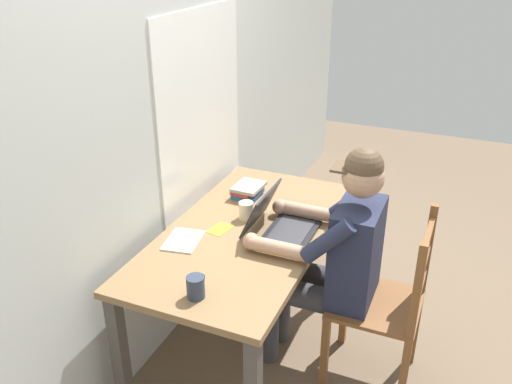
{
  "coord_description": "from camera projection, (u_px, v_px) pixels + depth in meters",
  "views": [
    {
      "loc": [
        -2.17,
        -0.97,
        2.09
      ],
      "look_at": [
        0.01,
        -0.05,
        0.95
      ],
      "focal_mm": 37.86,
      "sensor_mm": 36.0,
      "label": 1
    }
  ],
  "objects": [
    {
      "name": "coffee_mug_white",
      "position": [
        246.0,
        210.0,
        2.82
      ],
      "size": [
        0.11,
        0.08,
        0.09
      ],
      "color": "beige",
      "rests_on": "desk"
    },
    {
      "name": "book_stack_main",
      "position": [
        248.0,
        190.0,
        3.07
      ],
      "size": [
        0.2,
        0.16,
        0.07
      ],
      "color": "#2D5B9E",
      "rests_on": "desk"
    },
    {
      "name": "seated_person",
      "position": [
        334.0,
        253.0,
        2.61
      ],
      "size": [
        0.5,
        0.6,
        1.25
      ],
      "color": "#232842",
      "rests_on": "ground"
    },
    {
      "name": "laptop",
      "position": [
        279.0,
        223.0,
        2.69
      ],
      "size": [
        0.33,
        0.32,
        0.22
      ],
      "color": "#232328",
      "rests_on": "desk"
    },
    {
      "name": "coffee_mug_dark",
      "position": [
        196.0,
        287.0,
        2.21
      ],
      "size": [
        0.11,
        0.08,
        0.1
      ],
      "color": "#2D384C",
      "rests_on": "desk"
    },
    {
      "name": "back_wall",
      "position": [
        161.0,
        110.0,
        2.65
      ],
      "size": [
        6.0,
        0.08,
        2.6
      ],
      "color": "beige",
      "rests_on": "ground"
    },
    {
      "name": "paper_pile_near_laptop",
      "position": [
        183.0,
        240.0,
        2.63
      ],
      "size": [
        0.24,
        0.19,
        0.01
      ],
      "primitive_type": "cube",
      "rotation": [
        0.0,
        0.0,
        0.18
      ],
      "color": "white",
      "rests_on": "desk"
    },
    {
      "name": "wooden_chair",
      "position": [
        387.0,
        304.0,
        2.61
      ],
      "size": [
        0.42,
        0.42,
        0.94
      ],
      "color": "brown",
      "rests_on": "ground"
    },
    {
      "name": "computer_mouse",
      "position": [
        305.0,
        208.0,
        2.91
      ],
      "size": [
        0.06,
        0.1,
        0.03
      ],
      "primitive_type": "ellipsoid",
      "color": "black",
      "rests_on": "desk"
    },
    {
      "name": "ground_plane",
      "position": [
        247.0,
        342.0,
        3.05
      ],
      "size": [
        8.0,
        8.0,
        0.0
      ],
      "primitive_type": "plane",
      "color": "brown"
    },
    {
      "name": "landscape_photo_print",
      "position": [
        220.0,
        229.0,
        2.74
      ],
      "size": [
        0.14,
        0.11,
        0.0
      ],
      "primitive_type": "cube",
      "rotation": [
        0.0,
        0.0,
        -0.18
      ],
      "color": "gold",
      "rests_on": "desk"
    },
    {
      "name": "desk",
      "position": [
        247.0,
        245.0,
        2.77
      ],
      "size": [
        1.46,
        0.76,
        0.73
      ],
      "color": "olive",
      "rests_on": "ground"
    },
    {
      "name": "paper_pile_back_corner",
      "position": [
        292.0,
        234.0,
        2.68
      ],
      "size": [
        0.23,
        0.18,
        0.01
      ],
      "primitive_type": "cube",
      "rotation": [
        0.0,
        0.0,
        -0.23
      ],
      "color": "white",
      "rests_on": "desk"
    }
  ]
}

